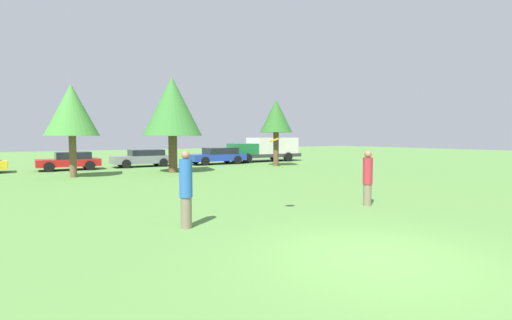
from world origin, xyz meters
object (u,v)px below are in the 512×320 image
Objects in this scene: tree_1 at (71,111)px; parked_car_grey at (143,158)px; frisbee at (275,140)px; parked_car_blue at (218,155)px; delivery_truck_green at (265,148)px; person_thrower at (186,189)px; tree_3 at (276,117)px; parked_car_red at (70,161)px; person_catcher at (368,178)px; tree_2 at (172,107)px.

tree_1 is 1.18× the size of parked_car_grey.
parked_car_blue is at bearing 67.93° from frisbee.
delivery_truck_green is (10.91, 0.11, 0.50)m from parked_car_grey.
parked_car_grey is at bearing 79.97° from person_thrower.
tree_1 is 13.97m from tree_3.
parked_car_blue is at bearing 124.84° from tree_3.
parked_car_red is at bearing 161.79° from tree_3.
person_thrower is 19.13m from parked_car_red.
tree_1 is (-6.95, 14.38, 2.72)m from person_catcher.
tree_3 is 5.82m from parked_car_blue.
person_thrower is 24.78m from delivery_truck_green.
frisbee is 0.06× the size of tree_1.
parked_car_red is (0.37, 5.05, -3.00)m from tree_1.
tree_3 is 10.33m from parked_car_grey.
frisbee reaches higher than parked_car_grey.
tree_3 reaches higher than frisbee.
tree_2 is 1.29× the size of parked_car_blue.
delivery_truck_green is at bearing -179.20° from parked_car_grey.
tree_1 is 17.25m from delivery_truck_green.
frisbee is at bearing -75.98° from tree_1.
delivery_truck_green reaches higher than person_thrower.
person_thrower is 0.38× the size of tree_3.
parked_car_blue is (10.73, -0.37, 0.07)m from parked_car_red.
person_catcher reaches higher than parked_car_grey.
tree_2 is (4.73, 13.93, 3.08)m from person_thrower.
tree_2 reaches higher than delivery_truck_green.
parked_car_grey is (1.77, 19.35, -1.48)m from frisbee.
frisbee is 14.20m from tree_2.
tree_1 is at bearing 86.00° from parked_car_red.
tree_3 is at bearing 4.99° from tree_2.
person_catcher is at bearing 65.17° from delivery_truck_green.
tree_1 reaches higher than person_catcher.
tree_1 is 1.11× the size of parked_car_blue.
tree_1 reaches higher than delivery_truck_green.
tree_2 is at bearing 135.40° from parked_car_red.
person_thrower is 14.36m from tree_1.
tree_1 is 5.62m from tree_2.
parked_car_blue is (-2.85, 4.10, -2.99)m from tree_3.
parked_car_red is 15.84m from delivery_truck_green.
frisbee is 0.07× the size of parked_car_grey.
person_catcher is 20.51m from parked_car_red.
tree_2 reaches higher than frisbee.
tree_3 is at bearing 125.08° from parked_car_blue.
delivery_truck_green is (15.33, 19.47, 0.20)m from person_thrower.
parked_car_grey reaches higher than parked_car_red.
person_catcher is at bearing -5.20° from frisbee.
delivery_truck_green reaches higher than parked_car_blue.
delivery_truck_green is at bearing 54.59° from person_thrower.
parked_car_grey is at bearing 151.53° from tree_3.
parked_car_blue is at bearing 8.22° from delivery_truck_green.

